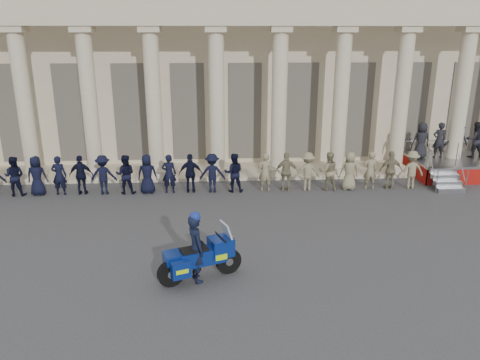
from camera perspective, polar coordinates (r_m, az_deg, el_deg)
ground at (r=13.02m, az=-8.15°, el=-10.35°), size 90.00×90.00×0.00m
building at (r=26.28m, az=-5.94°, el=14.15°), size 40.00×12.50×9.00m
officer_rank at (r=18.49m, az=-9.18°, el=0.76°), size 20.69×0.59×1.55m
reviewing_stand at (r=22.50m, az=25.01°, el=3.58°), size 4.04×3.77×2.35m
motorcycle at (r=12.03m, az=-4.80°, el=-9.32°), size 2.14×1.31×1.44m
rider at (r=11.86m, az=-5.40°, el=-8.13°), size 0.64×0.76×1.88m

